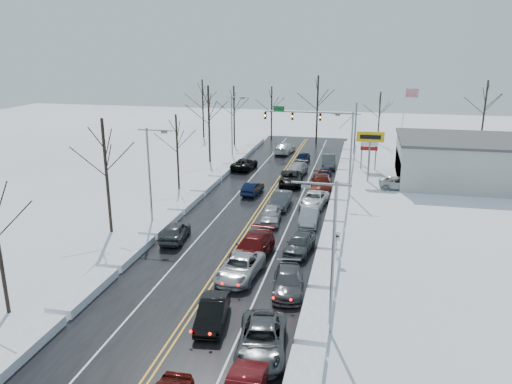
% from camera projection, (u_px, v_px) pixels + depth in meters
% --- Properties ---
extents(ground, '(160.00, 160.00, 0.00)m').
position_uv_depth(ground, '(254.00, 218.00, 47.21)').
color(ground, white).
rests_on(ground, ground).
extents(road_surface, '(14.00, 84.00, 0.01)m').
position_uv_depth(road_surface, '(258.00, 212.00, 49.08)').
color(road_surface, black).
rests_on(road_surface, ground).
extents(snow_bank_left, '(1.78, 72.00, 0.59)m').
position_uv_depth(snow_bank_left, '(185.00, 207.00, 50.64)').
color(snow_bank_left, white).
rests_on(snow_bank_left, ground).
extents(snow_bank_right, '(1.78, 72.00, 0.59)m').
position_uv_depth(snow_bank_right, '(336.00, 217.00, 47.53)').
color(snow_bank_right, white).
rests_on(snow_bank_right, ground).
extents(traffic_signal_mast, '(13.28, 0.39, 8.00)m').
position_uv_depth(traffic_signal_mast, '(320.00, 120.00, 71.14)').
color(traffic_signal_mast, slate).
rests_on(traffic_signal_mast, ground).
extents(tires_plus_sign, '(3.20, 0.34, 6.00)m').
position_uv_depth(tires_plus_sign, '(370.00, 140.00, 58.61)').
color(tires_plus_sign, slate).
rests_on(tires_plus_sign, ground).
extents(used_vehicles_sign, '(2.20, 0.22, 4.65)m').
position_uv_depth(used_vehicles_sign, '(369.00, 145.00, 64.71)').
color(used_vehicles_sign, slate).
rests_on(used_vehicles_sign, ground).
extents(speed_limit_sign, '(0.55, 0.09, 2.35)m').
position_uv_depth(speed_limit_sign, '(336.00, 241.00, 37.57)').
color(speed_limit_sign, slate).
rests_on(speed_limit_sign, ground).
extents(flagpole, '(1.87, 1.20, 10.00)m').
position_uv_depth(flagpole, '(404.00, 117.00, 70.50)').
color(flagpole, silver).
rests_on(flagpole, ground).
extents(dealership_building, '(20.40, 12.40, 5.30)m').
position_uv_depth(dealership_building, '(486.00, 161.00, 58.39)').
color(dealership_building, '#ABABA6').
rests_on(dealership_building, ground).
extents(streetlight_se, '(3.20, 0.25, 9.00)m').
position_uv_depth(streetlight_se, '(330.00, 246.00, 27.14)').
color(streetlight_se, slate).
rests_on(streetlight_se, ground).
extents(streetlight_ne, '(3.20, 0.25, 9.00)m').
position_uv_depth(streetlight_ne, '(349.00, 147.00, 53.36)').
color(streetlight_ne, slate).
rests_on(streetlight_ne, ground).
extents(streetlight_sw, '(3.20, 0.25, 9.00)m').
position_uv_depth(streetlight_sw, '(151.00, 170.00, 43.65)').
color(streetlight_sw, slate).
rests_on(streetlight_sw, ground).
extents(streetlight_nw, '(3.20, 0.25, 9.00)m').
position_uv_depth(streetlight_nw, '(233.00, 122.00, 69.86)').
color(streetlight_nw, slate).
rests_on(streetlight_nw, ground).
extents(tree_left_b, '(4.00, 4.00, 10.00)m').
position_uv_depth(tree_left_b, '(105.00, 154.00, 41.95)').
color(tree_left_b, '#2D231C').
rests_on(tree_left_b, ground).
extents(tree_left_c, '(3.40, 3.40, 8.50)m').
position_uv_depth(tree_left_c, '(177.00, 137.00, 55.15)').
color(tree_left_c, '#2D231C').
rests_on(tree_left_c, ground).
extents(tree_left_d, '(4.20, 4.20, 10.50)m').
position_uv_depth(tree_left_d, '(209.00, 109.00, 68.01)').
color(tree_left_d, '#2D231C').
rests_on(tree_left_d, ground).
extents(tree_left_e, '(3.80, 3.80, 9.50)m').
position_uv_depth(tree_left_e, '(234.00, 104.00, 79.36)').
color(tree_left_e, '#2D231C').
rests_on(tree_left_e, ground).
extents(tree_far_a, '(4.00, 4.00, 10.00)m').
position_uv_depth(tree_far_a, '(203.00, 97.00, 86.35)').
color(tree_far_a, '#2D231C').
rests_on(tree_far_a, ground).
extents(tree_far_b, '(3.60, 3.60, 9.00)m').
position_uv_depth(tree_far_b, '(272.00, 102.00, 85.03)').
color(tree_far_b, '#2D231C').
rests_on(tree_far_b, ground).
extents(tree_far_c, '(4.40, 4.40, 11.00)m').
position_uv_depth(tree_far_c, '(318.00, 96.00, 81.12)').
color(tree_far_c, '#2D231C').
rests_on(tree_far_c, ground).
extents(tree_far_d, '(3.40, 3.40, 8.50)m').
position_uv_depth(tree_far_d, '(380.00, 108.00, 80.97)').
color(tree_far_d, '#2D231C').
rests_on(tree_far_d, ground).
extents(tree_far_e, '(4.20, 4.20, 10.50)m').
position_uv_depth(tree_far_e, '(486.00, 101.00, 77.76)').
color(tree_far_e, '#2D231C').
rests_on(tree_far_e, ground).
extents(queued_car_1, '(2.05, 4.54, 1.45)m').
position_uv_depth(queued_car_1, '(213.00, 323.00, 29.54)').
color(queued_car_1, black).
rests_on(queued_car_1, ground).
extents(queued_car_2, '(2.96, 5.57, 1.49)m').
position_uv_depth(queued_car_2, '(240.00, 277.00, 35.41)').
color(queued_car_2, '#AAACB2').
rests_on(queued_car_2, ground).
extents(queued_car_3, '(2.92, 6.07, 1.71)m').
position_uv_depth(queued_car_3, '(253.00, 257.00, 38.69)').
color(queued_car_3, '#4B0A0B').
rests_on(queued_car_3, ground).
extents(queued_car_4, '(2.09, 4.40, 1.45)m').
position_uv_depth(queued_car_4, '(271.00, 222.00, 46.16)').
color(queued_car_4, '#A9ACB1').
rests_on(queued_car_4, ground).
extents(queued_car_5, '(1.66, 4.67, 1.53)m').
position_uv_depth(queued_car_5, '(281.00, 207.00, 50.62)').
color(queued_car_5, '#404245').
rests_on(queued_car_5, ground).
extents(queued_car_6, '(3.10, 5.73, 1.53)m').
position_uv_depth(queued_car_6, '(290.00, 185.00, 58.58)').
color(queued_car_6, black).
rests_on(queued_car_6, ground).
extents(queued_car_7, '(2.66, 5.34, 1.49)m').
position_uv_depth(queued_car_7, '(297.00, 175.00, 62.83)').
color(queued_car_7, '#93959A').
rests_on(queued_car_7, ground).
extents(queued_car_8, '(2.03, 4.09, 1.34)m').
position_uv_depth(queued_car_8, '(302.00, 162.00, 69.51)').
color(queued_car_8, black).
rests_on(queued_car_8, ground).
extents(queued_car_10, '(3.22, 5.78, 1.53)m').
position_uv_depth(queued_car_10, '(262.00, 352.00, 26.75)').
color(queued_car_10, '#424547').
rests_on(queued_car_10, ground).
extents(queued_car_11, '(2.58, 5.11, 1.42)m').
position_uv_depth(queued_car_11, '(288.00, 291.00, 33.31)').
color(queued_car_11, '#45474A').
rests_on(queued_car_11, ground).
extents(queued_car_12, '(2.39, 4.72, 1.54)m').
position_uv_depth(queued_car_12, '(300.00, 252.00, 39.56)').
color(queued_car_12, '#3D4042').
rests_on(queued_car_12, ground).
extents(queued_car_13, '(1.71, 4.65, 1.52)m').
position_uv_depth(queued_car_13, '(309.00, 224.00, 45.89)').
color(queued_car_13, '#95979D').
rests_on(queued_car_13, ground).
extents(queued_car_14, '(2.96, 5.26, 1.39)m').
position_uv_depth(queued_car_14, '(314.00, 205.00, 51.06)').
color(queued_car_14, silver).
rests_on(queued_car_14, ground).
extents(queued_car_15, '(2.85, 6.07, 1.71)m').
position_uv_depth(queued_car_15, '(321.00, 191.00, 56.20)').
color(queued_car_15, '#450F09').
rests_on(queued_car_15, ground).
extents(queued_car_16, '(1.69, 3.99, 1.34)m').
position_uv_depth(queued_car_16, '(324.00, 178.00, 61.34)').
color(queued_car_16, black).
rests_on(queued_car_16, ground).
extents(queued_car_17, '(2.25, 5.21, 1.67)m').
position_uv_depth(queued_car_17, '(328.00, 167.00, 66.93)').
color(queued_car_17, '#3F4244').
rests_on(queued_car_17, ground).
extents(oncoming_car_0, '(1.88, 4.22, 1.35)m').
position_uv_depth(oncoming_car_0, '(253.00, 194.00, 54.89)').
color(oncoming_car_0, black).
rests_on(oncoming_car_0, ground).
extents(oncoming_car_1, '(2.99, 5.42, 1.44)m').
position_uv_depth(oncoming_car_1, '(245.00, 169.00, 65.82)').
color(oncoming_car_1, black).
rests_on(oncoming_car_1, ground).
extents(oncoming_car_2, '(2.93, 5.68, 1.57)m').
position_uv_depth(oncoming_car_2, '(285.00, 153.00, 75.33)').
color(oncoming_car_2, silver).
rests_on(oncoming_car_2, ground).
extents(oncoming_car_3, '(2.32, 4.76, 1.56)m').
position_uv_depth(oncoming_car_3, '(176.00, 240.00, 42.08)').
color(oncoming_car_3, '#3E4043').
rests_on(oncoming_car_3, ground).
extents(parked_car_0, '(4.97, 2.50, 1.35)m').
position_uv_depth(parked_car_0, '(400.00, 189.00, 56.85)').
color(parked_car_0, silver).
rests_on(parked_car_0, ground).
extents(parked_car_1, '(2.37, 5.81, 1.68)m').
position_uv_depth(parked_car_1, '(426.00, 187.00, 57.75)').
color(parked_car_1, '#414346').
rests_on(parked_car_1, ground).
extents(parked_car_2, '(2.10, 4.52, 1.50)m').
position_uv_depth(parked_car_2, '(404.00, 171.00, 65.04)').
color(parked_car_2, black).
rests_on(parked_car_2, ground).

